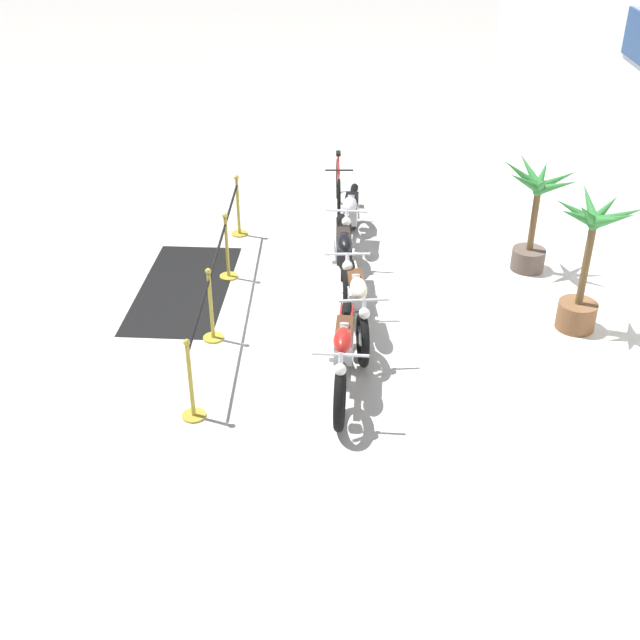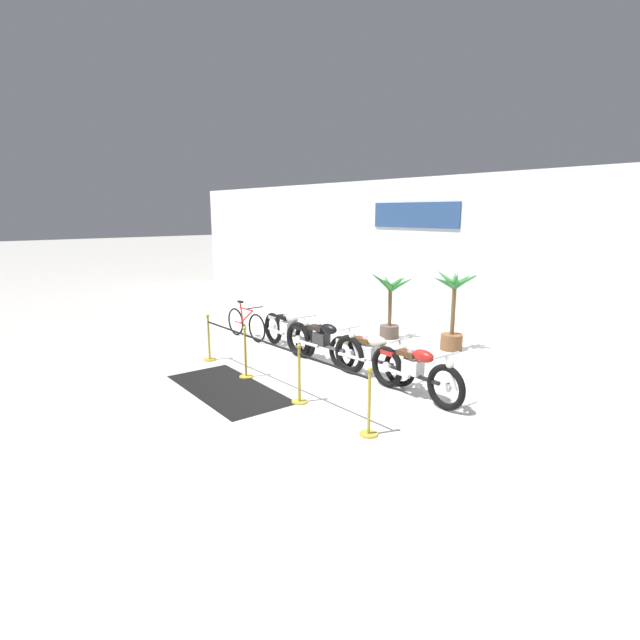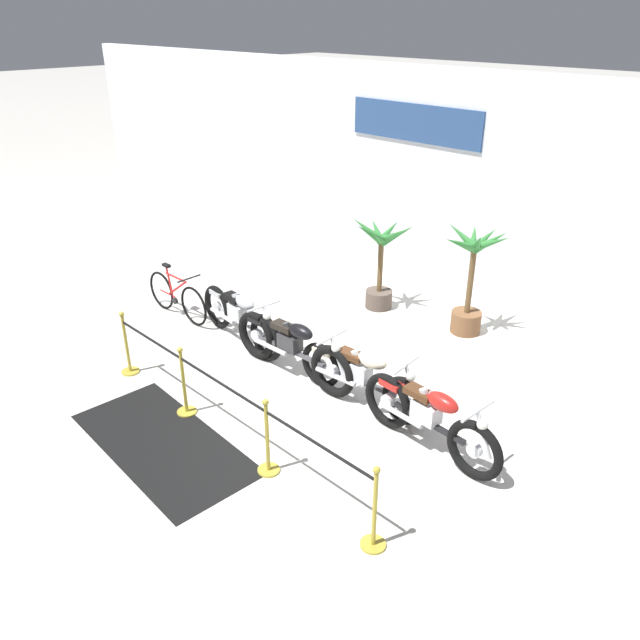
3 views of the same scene
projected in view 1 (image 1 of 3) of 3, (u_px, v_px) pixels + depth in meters
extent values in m
plane|color=silver|center=(306.00, 309.00, 11.42)|extent=(120.00, 120.00, 0.00)
torus|color=black|center=(346.00, 245.00, 12.32)|extent=(0.80, 0.19, 0.79)
torus|color=black|center=(354.00, 207.00, 13.60)|extent=(0.80, 0.19, 0.79)
cylinder|color=silver|center=(346.00, 245.00, 12.32)|extent=(0.20, 0.10, 0.19)
cylinder|color=silver|center=(354.00, 207.00, 13.60)|extent=(0.20, 0.10, 0.19)
cylinder|color=silver|center=(346.00, 230.00, 12.10)|extent=(0.31, 0.08, 0.59)
cube|color=silver|center=(351.00, 214.00, 12.92)|extent=(0.38, 0.25, 0.26)
cylinder|color=silver|center=(351.00, 204.00, 12.78)|extent=(0.19, 0.13, 0.24)
cylinder|color=silver|center=(351.00, 202.00, 12.85)|extent=(0.19, 0.13, 0.24)
cylinder|color=silver|center=(343.00, 215.00, 13.26)|extent=(0.70, 0.14, 0.07)
cube|color=#ADAFB5|center=(350.00, 224.00, 12.95)|extent=(1.19, 0.17, 0.06)
ellipsoid|color=#B7BABF|center=(350.00, 205.00, 12.59)|extent=(0.48, 0.26, 0.22)
cube|color=black|center=(351.00, 199.00, 12.92)|extent=(0.42, 0.24, 0.09)
cube|color=#B7BABF|center=(354.00, 192.00, 13.41)|extent=(0.33, 0.19, 0.08)
cylinder|color=silver|center=(347.00, 211.00, 12.06)|extent=(0.10, 0.62, 0.04)
sphere|color=silver|center=(346.00, 222.00, 12.06)|extent=(0.14, 0.14, 0.14)
torus|color=black|center=(347.00, 291.00, 11.04)|extent=(0.82, 0.17, 0.81)
torus|color=black|center=(341.00, 240.00, 12.45)|extent=(0.82, 0.17, 0.81)
cylinder|color=silver|center=(347.00, 291.00, 11.04)|extent=(0.19, 0.09, 0.19)
cylinder|color=silver|center=(341.00, 240.00, 12.45)|extent=(0.19, 0.09, 0.19)
cylinder|color=silver|center=(347.00, 275.00, 10.81)|extent=(0.31, 0.07, 0.59)
cube|color=#2D2D30|center=(344.00, 252.00, 11.70)|extent=(0.37, 0.23, 0.26)
cylinder|color=#2D2D30|center=(344.00, 241.00, 11.57)|extent=(0.18, 0.12, 0.24)
cylinder|color=#2D2D30|center=(344.00, 239.00, 11.64)|extent=(0.18, 0.12, 0.24)
cylinder|color=silver|center=(333.00, 252.00, 12.03)|extent=(0.70, 0.10, 0.07)
cube|color=#47474C|center=(344.00, 262.00, 11.73)|extent=(1.32, 0.11, 0.06)
ellipsoid|color=black|center=(345.00, 243.00, 11.37)|extent=(0.47, 0.24, 0.22)
cube|color=black|center=(344.00, 235.00, 11.70)|extent=(0.41, 0.22, 0.09)
cube|color=black|center=(342.00, 224.00, 12.26)|extent=(0.33, 0.17, 0.08)
cylinder|color=silver|center=(347.00, 254.00, 10.77)|extent=(0.06, 0.62, 0.04)
sphere|color=silver|center=(347.00, 266.00, 10.77)|extent=(0.14, 0.14, 0.14)
torus|color=black|center=(363.00, 339.00, 10.04)|extent=(0.73, 0.17, 0.72)
torus|color=black|center=(350.00, 283.00, 11.31)|extent=(0.73, 0.17, 0.72)
cylinder|color=silver|center=(363.00, 339.00, 10.04)|extent=(0.18, 0.10, 0.17)
cylinder|color=silver|center=(350.00, 283.00, 11.31)|extent=(0.18, 0.10, 0.17)
cylinder|color=silver|center=(364.00, 324.00, 9.82)|extent=(0.31, 0.08, 0.59)
cube|color=silver|center=(356.00, 297.00, 10.64)|extent=(0.38, 0.25, 0.26)
cylinder|color=silver|center=(357.00, 286.00, 10.50)|extent=(0.19, 0.13, 0.24)
cylinder|color=silver|center=(356.00, 283.00, 10.57)|extent=(0.19, 0.13, 0.24)
cylinder|color=silver|center=(343.00, 296.00, 10.96)|extent=(0.70, 0.13, 0.07)
cube|color=#47474C|center=(356.00, 308.00, 10.67)|extent=(1.19, 0.17, 0.06)
ellipsoid|color=beige|center=(358.00, 288.00, 10.31)|extent=(0.48, 0.26, 0.22)
cube|color=#4C2D19|center=(355.00, 278.00, 10.64)|extent=(0.42, 0.24, 0.09)
cube|color=beige|center=(351.00, 268.00, 11.14)|extent=(0.33, 0.19, 0.08)
cylinder|color=silver|center=(364.00, 300.00, 9.78)|extent=(0.09, 0.62, 0.04)
sphere|color=silver|center=(364.00, 313.00, 9.78)|extent=(0.14, 0.14, 0.14)
torus|color=black|center=(340.00, 397.00, 8.94)|extent=(0.80, 0.16, 0.79)
torus|color=black|center=(346.00, 331.00, 10.14)|extent=(0.80, 0.16, 0.79)
cylinder|color=silver|center=(340.00, 397.00, 8.94)|extent=(0.19, 0.09, 0.19)
cylinder|color=silver|center=(346.00, 331.00, 10.14)|extent=(0.19, 0.09, 0.19)
cylinder|color=silver|center=(340.00, 381.00, 8.72)|extent=(0.31, 0.07, 0.59)
cube|color=silver|center=(344.00, 348.00, 9.50)|extent=(0.37, 0.24, 0.26)
cylinder|color=silver|center=(344.00, 336.00, 9.37)|extent=(0.18, 0.12, 0.24)
cylinder|color=silver|center=(344.00, 332.00, 9.44)|extent=(0.18, 0.12, 0.24)
cylinder|color=silver|center=(333.00, 344.00, 9.84)|extent=(0.70, 0.11, 0.07)
cube|color=black|center=(343.00, 360.00, 9.53)|extent=(1.13, 0.13, 0.06)
ellipsoid|color=#B21E19|center=(343.00, 340.00, 9.17)|extent=(0.47, 0.25, 0.22)
cube|color=#4C2D19|center=(344.00, 327.00, 9.50)|extent=(0.41, 0.22, 0.09)
cube|color=#B21E19|center=(346.00, 313.00, 9.96)|extent=(0.33, 0.18, 0.08)
cylinder|color=silver|center=(341.00, 355.00, 8.67)|extent=(0.07, 0.62, 0.04)
sphere|color=silver|center=(340.00, 370.00, 8.68)|extent=(0.14, 0.14, 0.14)
torus|color=black|center=(339.00, 200.00, 13.93)|extent=(0.74, 0.06, 0.74)
torus|color=black|center=(338.00, 179.00, 14.81)|extent=(0.74, 0.06, 0.74)
cylinder|color=red|center=(338.00, 178.00, 14.21)|extent=(0.60, 0.05, 0.43)
cylinder|color=red|center=(339.00, 167.00, 14.15)|extent=(0.55, 0.05, 0.04)
cylinder|color=red|center=(338.00, 169.00, 14.39)|extent=(0.15, 0.04, 0.55)
cube|color=black|center=(338.00, 153.00, 14.28)|extent=(0.18, 0.08, 0.05)
cylinder|color=red|center=(338.00, 183.00, 14.63)|extent=(0.46, 0.04, 0.03)
cylinder|color=black|center=(339.00, 170.00, 13.72)|extent=(0.04, 0.48, 0.03)
cylinder|color=black|center=(338.00, 192.00, 14.48)|extent=(0.12, 0.05, 0.12)
cylinder|color=brown|center=(576.00, 315.00, 10.88)|extent=(0.53, 0.53, 0.38)
cylinder|color=brown|center=(586.00, 264.00, 10.48)|extent=(0.10, 0.10, 1.19)
cone|color=#337F38|center=(605.00, 221.00, 9.88)|extent=(0.67, 0.29, 0.45)
cone|color=#337F38|center=(612.00, 220.00, 9.95)|extent=(0.52, 0.52, 0.48)
cone|color=#337F38|center=(617.00, 216.00, 10.11)|extent=(0.19, 0.66, 0.36)
cone|color=#337F38|center=(604.00, 210.00, 10.21)|extent=(0.40, 0.45, 0.46)
cone|color=#337F38|center=(589.00, 204.00, 10.30)|extent=(0.62, 0.22, 0.47)
cone|color=#337F38|center=(576.00, 211.00, 10.27)|extent=(0.43, 0.59, 0.43)
cone|color=#337F38|center=(579.00, 217.00, 10.11)|extent=(0.22, 0.54, 0.36)
cone|color=#337F38|center=(588.00, 215.00, 9.98)|extent=(0.45, 0.45, 0.52)
cylinder|color=brown|center=(528.00, 259.00, 12.40)|extent=(0.51, 0.51, 0.34)
cylinder|color=brown|center=(534.00, 219.00, 12.05)|extent=(0.10, 0.10, 1.01)
cone|color=#337F38|center=(542.00, 184.00, 11.50)|extent=(0.65, 0.22, 0.49)
cone|color=#337F38|center=(556.00, 186.00, 11.57)|extent=(0.53, 0.60, 0.48)
cone|color=#337F38|center=(556.00, 180.00, 11.77)|extent=(0.22, 0.62, 0.41)
cone|color=#337F38|center=(542.00, 175.00, 11.89)|extent=(0.54, 0.35, 0.45)
cone|color=#337F38|center=(530.00, 171.00, 11.93)|extent=(0.67, 0.39, 0.54)
cone|color=#337F38|center=(522.00, 175.00, 11.78)|extent=(0.30, 0.65, 0.56)
cone|color=#337F38|center=(526.00, 182.00, 11.63)|extent=(0.38, 0.62, 0.51)
cylinder|color=gold|center=(240.00, 234.00, 13.58)|extent=(0.28, 0.28, 0.03)
cylinder|color=gold|center=(238.00, 207.00, 13.33)|extent=(0.05, 0.05, 0.95)
sphere|color=gold|center=(236.00, 178.00, 13.06)|extent=(0.08, 0.08, 0.08)
cylinder|color=black|center=(231.00, 204.00, 12.47)|extent=(1.49, 0.04, 0.04)
cylinder|color=black|center=(218.00, 250.00, 11.04)|extent=(1.70, 0.04, 0.04)
cylinder|color=black|center=(199.00, 314.00, 9.55)|extent=(1.63, 0.04, 0.04)
cylinder|color=gold|center=(229.00, 276.00, 12.24)|extent=(0.28, 0.28, 0.03)
cylinder|color=gold|center=(227.00, 247.00, 11.99)|extent=(0.05, 0.05, 0.95)
sphere|color=gold|center=(225.00, 216.00, 11.73)|extent=(0.08, 0.08, 0.08)
cylinder|color=gold|center=(213.00, 338.00, 10.73)|extent=(0.28, 0.28, 0.03)
cylinder|color=gold|center=(211.00, 306.00, 10.48)|extent=(0.05, 0.05, 0.95)
sphere|color=gold|center=(208.00, 271.00, 10.21)|extent=(0.08, 0.08, 0.08)
cylinder|color=gold|center=(194.00, 415.00, 9.27)|extent=(0.28, 0.28, 0.03)
cylinder|color=gold|center=(190.00, 381.00, 9.02)|extent=(0.05, 0.05, 0.95)
sphere|color=gold|center=(187.00, 342.00, 8.76)|extent=(0.08, 0.08, 0.08)
cube|color=black|center=(184.00, 288.00, 11.94)|extent=(2.88, 1.43, 0.01)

